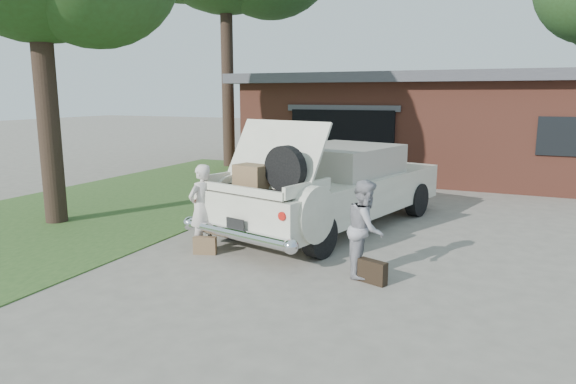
% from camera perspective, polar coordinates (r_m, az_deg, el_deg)
% --- Properties ---
extents(ground, '(90.00, 90.00, 0.00)m').
position_cam_1_polar(ground, '(8.06, -1.75, -8.44)').
color(ground, gray).
rests_on(ground, ground).
extents(grass_strip, '(6.00, 16.00, 0.02)m').
position_cam_1_polar(grass_strip, '(13.48, -17.51, -1.03)').
color(grass_strip, '#2D4C1E').
rests_on(grass_strip, ground).
extents(house, '(12.80, 7.80, 3.30)m').
position_cam_1_polar(house, '(18.50, 16.82, 7.29)').
color(house, brown).
rests_on(house, ground).
extents(sedan, '(3.52, 6.07, 2.21)m').
position_cam_1_polar(sedan, '(10.37, 4.88, 0.67)').
color(sedan, silver).
rests_on(sedan, ground).
extents(woman_left, '(0.49, 0.62, 1.50)m').
position_cam_1_polar(woman_left, '(8.90, -9.53, -1.72)').
color(woman_left, beige).
rests_on(woman_left, ground).
extents(woman_right, '(0.66, 0.79, 1.44)m').
position_cam_1_polar(woman_right, '(7.64, 8.61, -3.99)').
color(woman_right, '#939197').
rests_on(woman_right, ground).
extents(suitcase_left, '(0.41, 0.23, 0.30)m').
position_cam_1_polar(suitcase_left, '(8.80, -9.22, -5.89)').
color(suitcase_left, brown).
rests_on(suitcase_left, ground).
extents(suitcase_right, '(0.45, 0.28, 0.33)m').
position_cam_1_polar(suitcase_right, '(7.49, 9.37, -8.74)').
color(suitcase_right, black).
rests_on(suitcase_right, ground).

